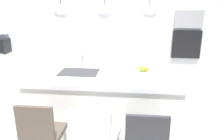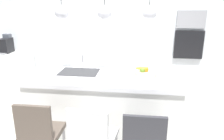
% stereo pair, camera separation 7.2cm
% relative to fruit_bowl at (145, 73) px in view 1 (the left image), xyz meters
% --- Properties ---
extents(floor, '(6.60, 6.60, 0.00)m').
position_rel_fruit_bowl_xyz_m(floor, '(-0.57, 0.05, -0.93)').
color(floor, '#BCB7AD').
rests_on(floor, ground).
extents(back_wall, '(6.00, 0.10, 2.60)m').
position_rel_fruit_bowl_xyz_m(back_wall, '(-0.57, 1.70, 0.37)').
color(back_wall, white).
rests_on(back_wall, ground).
extents(kitchen_island, '(2.12, 1.08, 0.88)m').
position_rel_fruit_bowl_xyz_m(kitchen_island, '(-0.57, 0.05, -0.48)').
color(kitchen_island, white).
rests_on(kitchen_island, ground).
extents(sink_basin, '(0.56, 0.40, 0.02)m').
position_rel_fruit_bowl_xyz_m(sink_basin, '(-0.95, 0.05, -0.05)').
color(sink_basin, '#2D2D30').
rests_on(sink_basin, kitchen_island).
extents(faucet, '(0.02, 0.17, 0.22)m').
position_rel_fruit_bowl_xyz_m(faucet, '(-0.95, 0.26, 0.10)').
color(faucet, silver).
rests_on(faucet, kitchen_island).
extents(fruit_bowl, '(0.30, 0.30, 0.14)m').
position_rel_fruit_bowl_xyz_m(fruit_bowl, '(0.00, 0.00, 0.00)').
color(fruit_bowl, beige).
rests_on(fruit_bowl, kitchen_island).
extents(side_counter, '(1.10, 0.60, 0.82)m').
position_rel_fruit_bowl_xyz_m(side_counter, '(-2.97, 1.33, -0.51)').
color(side_counter, white).
rests_on(side_counter, ground).
extents(coffee_machine, '(0.20, 0.35, 0.38)m').
position_rel_fruit_bowl_xyz_m(coffee_machine, '(-2.86, 1.33, 0.06)').
color(coffee_machine, black).
rests_on(coffee_machine, side_counter).
extents(microwave, '(0.54, 0.08, 0.34)m').
position_rel_fruit_bowl_xyz_m(microwave, '(0.87, 1.63, 0.60)').
color(microwave, '#9E9EA3').
rests_on(microwave, back_wall).
extents(oven, '(0.56, 0.08, 0.56)m').
position_rel_fruit_bowl_xyz_m(oven, '(0.87, 1.63, 0.10)').
color(oven, black).
rests_on(oven, back_wall).
extents(chair_near, '(0.41, 0.41, 0.88)m').
position_rel_fruit_bowl_xyz_m(chair_near, '(-1.14, -0.94, -0.42)').
color(chair_near, brown).
rests_on(chair_near, ground).
extents(chair_middle, '(0.50, 0.50, 0.88)m').
position_rel_fruit_bowl_xyz_m(chair_middle, '(-0.55, -0.94, -0.43)').
color(chair_middle, silver).
rests_on(chair_middle, ground).
extents(pendant_light_left, '(0.19, 0.19, 0.79)m').
position_rel_fruit_bowl_xyz_m(pendant_light_left, '(-1.15, 0.05, 0.80)').
color(pendant_light_left, silver).
extents(pendant_light_center, '(0.19, 0.19, 0.79)m').
position_rel_fruit_bowl_xyz_m(pendant_light_center, '(-0.57, 0.05, 0.80)').
color(pendant_light_center, silver).
extents(pendant_light_right, '(0.19, 0.19, 0.79)m').
position_rel_fruit_bowl_xyz_m(pendant_light_right, '(0.02, 0.05, 0.80)').
color(pendant_light_right, silver).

